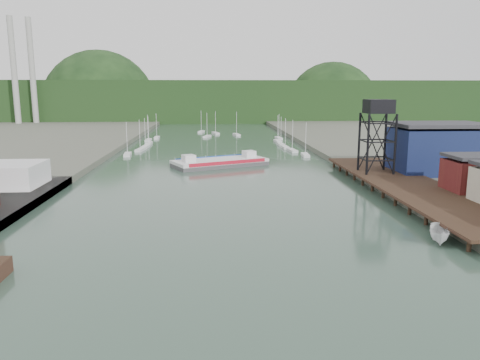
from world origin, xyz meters
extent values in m
plane|color=#2C4538|center=(0.00, 0.00, 0.00)|extent=(600.00, 600.00, 0.00)
cube|color=black|center=(37.00, 45.00, 1.90)|extent=(14.00, 70.00, 0.50)
cylinder|color=black|center=(31.00, 45.00, 0.80)|extent=(0.60, 0.60, 2.20)
cylinder|color=black|center=(43.00, 45.00, 0.80)|extent=(0.60, 0.60, 2.20)
cylinder|color=black|center=(32.00, 55.00, 8.65)|extent=(0.50, 0.50, 13.00)
cylinder|color=black|center=(38.00, 55.00, 8.65)|extent=(0.50, 0.50, 13.00)
cylinder|color=black|center=(32.00, 61.00, 8.65)|extent=(0.50, 0.50, 13.00)
cylinder|color=black|center=(38.00, 61.00, 8.65)|extent=(0.50, 0.50, 13.00)
cube|color=black|center=(35.00, 58.00, 16.65)|extent=(5.50, 5.50, 3.00)
cube|color=#0B1733|center=(50.00, 60.00, 6.60)|extent=(20.00, 14.00, 10.00)
cube|color=#2D2D33|center=(50.00, 60.00, 12.50)|extent=(20.50, 14.50, 0.80)
cube|color=#5C1A1B|center=(46.00, 38.00, 4.60)|extent=(9.00, 8.00, 6.00)
cube|color=silver|center=(-27.54, 103.89, 0.35)|extent=(2.67, 7.65, 0.90)
cube|color=silver|center=(-25.28, 115.30, 0.35)|extent=(2.81, 7.67, 0.90)
cube|color=silver|center=(-24.71, 124.17, 0.35)|extent=(2.35, 7.59, 0.90)
cube|color=silver|center=(-24.81, 134.09, 0.35)|extent=(2.01, 7.50, 0.90)
cube|color=silver|center=(-26.64, 146.33, 0.35)|extent=(2.00, 7.50, 0.90)
cube|color=silver|center=(-24.32, 156.17, 0.35)|extent=(2.16, 7.54, 0.90)
cube|color=silver|center=(27.56, 99.03, 0.35)|extent=(2.53, 7.62, 0.90)
cube|color=silver|center=(25.46, 110.51, 0.35)|extent=(2.76, 7.67, 0.90)
cube|color=silver|center=(24.46, 119.29, 0.35)|extent=(2.22, 7.56, 0.90)
cube|color=silver|center=(24.27, 128.28, 0.35)|extent=(2.18, 7.54, 0.90)
cube|color=silver|center=(24.67, 139.38, 0.35)|extent=(2.46, 7.61, 0.90)
cube|color=silver|center=(26.78, 150.99, 0.35)|extent=(2.48, 7.61, 0.90)
cube|color=silver|center=(-3.16, 160.00, 0.35)|extent=(3.78, 7.76, 0.90)
cube|color=silver|center=(10.04, 168.00, 0.35)|extent=(3.31, 7.74, 0.90)
cube|color=silver|center=(0.66, 176.00, 0.35)|extent=(3.76, 7.76, 0.90)
cube|color=silver|center=(-6.11, 184.00, 0.35)|extent=(3.40, 7.74, 0.90)
cylinder|color=#A0A09B|center=(-110.00, 230.00, 30.00)|extent=(3.20, 3.20, 60.00)
cylinder|color=#A0A09B|center=(-102.00, 235.00, 30.00)|extent=(3.20, 3.20, 60.00)
cube|color=black|center=(0.00, 300.00, 12.00)|extent=(500.00, 120.00, 28.00)
sphere|color=black|center=(-80.00, 300.00, 8.00)|extent=(80.00, 80.00, 80.00)
sphere|color=black|center=(90.00, 310.00, 6.00)|extent=(70.00, 70.00, 70.00)
cube|color=#474649|center=(0.85, 82.04, 0.50)|extent=(26.91, 19.57, 1.00)
cube|color=silver|center=(0.85, 82.04, 1.40)|extent=(26.91, 19.57, 0.80)
cube|color=red|center=(2.97, 77.45, 1.60)|extent=(20.06, 9.36, 0.90)
cube|color=#153E94|center=(-1.27, 86.63, 1.60)|extent=(20.06, 9.36, 0.90)
cube|color=silver|center=(-7.33, 78.27, 2.60)|extent=(3.98, 3.98, 2.00)
cube|color=silver|center=(9.03, 85.81, 2.60)|extent=(3.98, 3.98, 2.00)
imported|color=silver|center=(28.74, 15.31, 1.20)|extent=(4.38, 6.61, 2.39)
camera|label=1|loc=(-1.47, -42.58, 20.13)|focal=35.00mm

